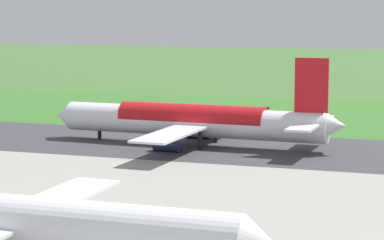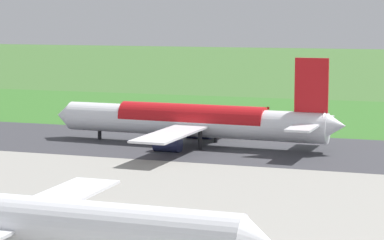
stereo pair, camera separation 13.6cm
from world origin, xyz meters
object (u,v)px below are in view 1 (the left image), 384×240
object	(u,v)px
airliner_parked_mid	(9,219)
no_stopping_sign	(268,111)
airliner_main	(194,121)
traffic_cone_orange	(238,115)

from	to	relation	value
airliner_parked_mid	no_stopping_sign	size ratio (longest dim) A/B	20.12
no_stopping_sign	airliner_main	bearing A→B (deg)	84.46
airliner_main	airliner_parked_mid	world-z (taller)	airliner_main
airliner_main	no_stopping_sign	world-z (taller)	airliner_main
airliner_parked_mid	airliner_main	bearing A→B (deg)	-86.39
airliner_main	airliner_parked_mid	distance (m)	68.06
traffic_cone_orange	no_stopping_sign	bearing A→B (deg)	171.71
airliner_main	no_stopping_sign	xyz separation A→B (m)	(-3.92, -40.42, -2.86)
airliner_main	airliner_parked_mid	bearing A→B (deg)	93.61
no_stopping_sign	traffic_cone_orange	distance (m)	7.27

